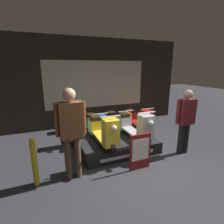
{
  "coord_description": "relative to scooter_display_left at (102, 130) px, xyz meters",
  "views": [
    {
      "loc": [
        -1.92,
        -2.64,
        2.18
      ],
      "look_at": [
        -0.07,
        1.95,
        0.89
      ],
      "focal_mm": 28.0,
      "sensor_mm": 36.0,
      "label": 1
    }
  ],
  "objects": [
    {
      "name": "scooter_backrow_1",
      "position": [
        0.23,
        1.39,
        -0.31
      ],
      "size": [
        0.46,
        1.62,
        0.86
      ],
      "color": "black",
      "rests_on": "ground_plane"
    },
    {
      "name": "display_platform",
      "position": [
        0.45,
        0.03,
        -0.49
      ],
      "size": [
        1.98,
        1.17,
        0.31
      ],
      "color": "black",
      "rests_on": "ground_plane"
    },
    {
      "name": "person_right_browsing",
      "position": [
        1.95,
        -0.7,
        0.32
      ],
      "size": [
        0.57,
        0.23,
        1.65
      ],
      "color": "black",
      "rests_on": "ground_plane"
    },
    {
      "name": "price_sign_board",
      "position": [
        0.53,
        -0.93,
        -0.24
      ],
      "size": [
        0.49,
        0.04,
        0.81
      ],
      "color": "maroon",
      "rests_on": "ground_plane"
    },
    {
      "name": "scooter_backrow_2",
      "position": [
        1.04,
        1.39,
        -0.31
      ],
      "size": [
        0.46,
        1.62,
        0.86
      ],
      "color": "black",
      "rests_on": "ground_plane"
    },
    {
      "name": "scooter_backrow_3",
      "position": [
        1.84,
        1.39,
        -0.31
      ],
      "size": [
        0.46,
        1.62,
        0.86
      ],
      "color": "black",
      "rests_on": "ground_plane"
    },
    {
      "name": "shop_wall_back",
      "position": [
        0.62,
        2.45,
        0.95
      ],
      "size": [
        6.84,
        0.09,
        3.2
      ],
      "color": "#28231E",
      "rests_on": "ground_plane"
    },
    {
      "name": "scooter_display_left",
      "position": [
        0.0,
        0.0,
        0.0
      ],
      "size": [
        0.46,
        1.62,
        0.86
      ],
      "color": "black",
      "rests_on": "display_platform"
    },
    {
      "name": "person_left_browsing",
      "position": [
        -0.86,
        -0.7,
        0.43
      ],
      "size": [
        0.58,
        0.24,
        1.82
      ],
      "color": "#473828",
      "rests_on": "ground_plane"
    },
    {
      "name": "scooter_display_right",
      "position": [
        0.89,
        0.0,
        0.0
      ],
      "size": [
        0.46,
        1.62,
        0.86
      ],
      "color": "black",
      "rests_on": "display_platform"
    },
    {
      "name": "scooter_backrow_0",
      "position": [
        -0.58,
        1.39,
        -0.31
      ],
      "size": [
        0.46,
        1.62,
        0.86
      ],
      "color": "black",
      "rests_on": "ground_plane"
    },
    {
      "name": "ground_plane",
      "position": [
        0.62,
        -1.23,
        -0.65
      ],
      "size": [
        30.0,
        30.0,
        0.0
      ],
      "primitive_type": "plane",
      "color": "#2D2D33"
    },
    {
      "name": "street_bollard",
      "position": [
        -1.56,
        -0.67,
        -0.17
      ],
      "size": [
        0.1,
        0.1,
        0.96
      ],
      "color": "gold",
      "rests_on": "ground_plane"
    }
  ]
}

